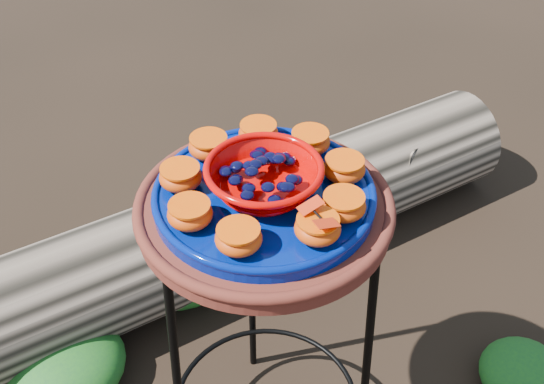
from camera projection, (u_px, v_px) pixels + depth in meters
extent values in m
cylinder|color=#562217|center=(264.00, 210.00, 1.14)|extent=(0.42, 0.42, 0.03)
cylinder|color=#001256|center=(264.00, 197.00, 1.12)|extent=(0.36, 0.36, 0.02)
ellipsoid|color=red|center=(318.00, 229.00, 1.01)|extent=(0.07, 0.07, 0.04)
ellipsoid|color=red|center=(343.00, 206.00, 1.05)|extent=(0.07, 0.07, 0.04)
ellipsoid|color=red|center=(344.00, 169.00, 1.13)|extent=(0.07, 0.07, 0.04)
ellipsoid|color=red|center=(310.00, 142.00, 1.18)|extent=(0.07, 0.07, 0.04)
ellipsoid|color=red|center=(258.00, 133.00, 1.20)|extent=(0.07, 0.07, 0.04)
ellipsoid|color=red|center=(209.00, 146.00, 1.17)|extent=(0.07, 0.07, 0.04)
ellipsoid|color=red|center=(181.00, 177.00, 1.11)|extent=(0.07, 0.07, 0.04)
ellipsoid|color=red|center=(190.00, 214.00, 1.04)|extent=(0.07, 0.07, 0.04)
ellipsoid|color=red|center=(239.00, 239.00, 1.00)|extent=(0.07, 0.07, 0.04)
ellipsoid|color=#16471A|center=(66.00, 362.00, 1.68)|extent=(0.29, 0.29, 0.15)
ellipsoid|color=#16471A|center=(524.00, 373.00, 1.67)|extent=(0.22, 0.22, 0.11)
ellipsoid|color=#16471A|center=(177.00, 259.00, 1.93)|extent=(0.34, 0.34, 0.17)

